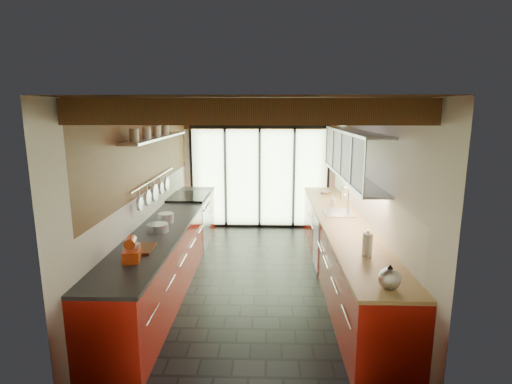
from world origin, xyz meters
TOP-DOWN VIEW (x-y plane):
  - ground at (0.00, 0.00)m, footprint 5.50×5.50m
  - room_shell at (0.00, 0.00)m, footprint 5.50×5.50m
  - ceiling_beams at (-0.00, 0.38)m, footprint 3.14×5.06m
  - glass_door at (0.00, 2.69)m, footprint 2.95×0.10m
  - left_counter at (-1.28, 0.00)m, footprint 0.68×5.00m
  - range_stove at (-1.28, 1.45)m, footprint 0.66×0.90m
  - right_counter at (1.27, 0.00)m, footprint 0.68×5.00m
  - sink_assembly at (1.29, 0.40)m, footprint 0.45×0.52m
  - upper_cabinets_right at (1.43, 0.30)m, footprint 0.34×3.00m
  - left_wall_fixtures at (-1.47, 0.18)m, footprint 0.28×2.60m
  - stand_mixer at (-1.27, -1.63)m, footprint 0.22×0.32m
  - pot_large at (-1.27, -0.19)m, footprint 0.26×0.26m
  - pot_small at (-1.27, -0.63)m, footprint 0.31×0.31m
  - cutting_board at (-1.27, -1.33)m, footprint 0.29×0.39m
  - kettle at (1.27, -2.25)m, footprint 0.24×0.27m
  - paper_towel at (1.27, -1.43)m, footprint 0.12×0.12m
  - soap_bottle at (1.27, 0.94)m, footprint 0.10×0.10m
  - bowl at (1.27, 1.90)m, footprint 0.24×0.24m

SIDE VIEW (x-z plane):
  - ground at x=0.00m, z-range 0.00..0.00m
  - right_counter at x=1.27m, z-range 0.00..0.92m
  - left_counter at x=-1.28m, z-range 0.00..0.92m
  - range_stove at x=-1.28m, z-range -0.01..0.96m
  - cutting_board at x=-1.27m, z-range 0.92..0.95m
  - bowl at x=1.27m, z-range 0.92..0.97m
  - sink_assembly at x=1.29m, z-range 0.75..1.17m
  - pot_small at x=-1.27m, z-range 0.92..1.03m
  - pot_large at x=-1.27m, z-range 0.92..1.06m
  - soap_bottle at x=1.27m, z-range 0.92..1.09m
  - kettle at x=1.27m, z-range 0.91..1.14m
  - stand_mixer at x=-1.27m, z-range 0.89..1.16m
  - paper_towel at x=1.27m, z-range 0.90..1.19m
  - room_shell at x=0.00m, z-range -1.10..4.40m
  - glass_door at x=0.00m, z-range 0.21..3.11m
  - left_wall_fixtures at x=-1.47m, z-range 1.37..2.32m
  - upper_cabinets_right at x=1.43m, z-range 0.35..3.35m
  - ceiling_beams at x=0.00m, z-range 0.01..4.91m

